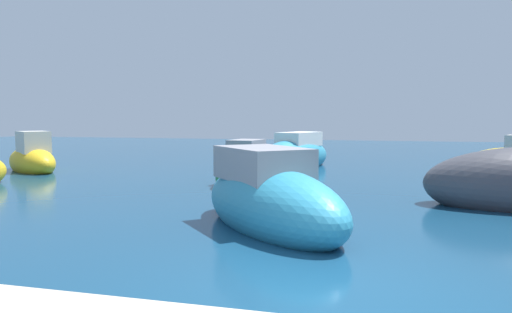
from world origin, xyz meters
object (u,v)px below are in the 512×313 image
at_px(moored_boat_5, 270,201).
at_px(moored_boat_6, 244,171).
at_px(moored_boat_3, 32,160).
at_px(moored_boat_4, 295,156).

distance_m(moored_boat_5, moored_boat_6, 6.26).
relative_size(moored_boat_3, moored_boat_5, 0.83).
height_order(moored_boat_3, moored_boat_4, moored_boat_3).
bearing_deg(moored_boat_6, moored_boat_4, 179.85).
bearing_deg(moored_boat_3, moored_boat_6, -154.71).
xyz_separation_m(moored_boat_4, moored_boat_6, (-0.72, -5.53, -0.08)).
xyz_separation_m(moored_boat_4, moored_boat_5, (1.49, -11.37, 0.02)).
bearing_deg(moored_boat_4, moored_boat_5, 26.60).
xyz_separation_m(moored_boat_3, moored_boat_6, (9.33, -1.41, -0.03)).
bearing_deg(moored_boat_4, moored_boat_3, -48.60).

